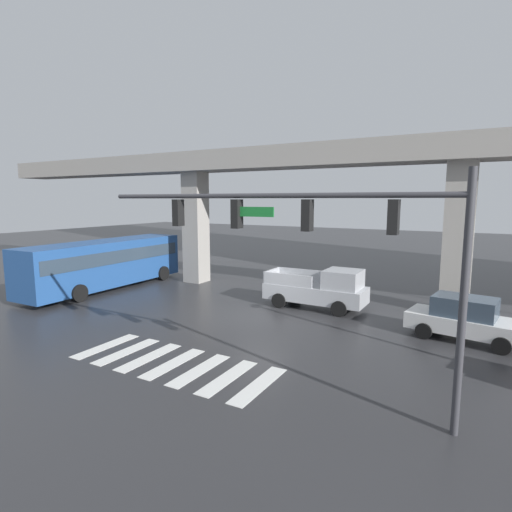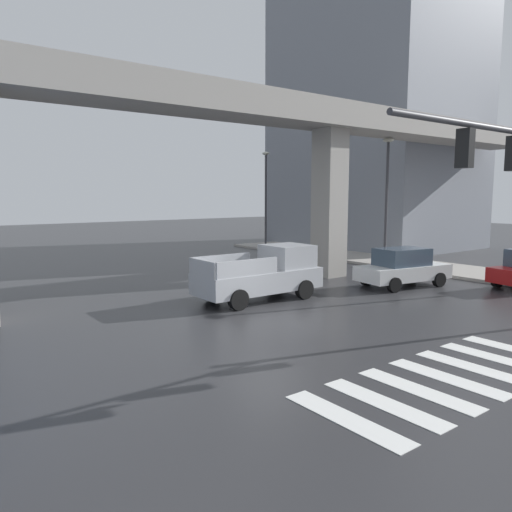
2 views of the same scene
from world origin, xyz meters
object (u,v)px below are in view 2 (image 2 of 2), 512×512
sedan_white (403,267)px  street_lamp_mid_block (387,186)px  street_lamp_far_north (266,188)px  pickup_truck (265,274)px

sedan_white → street_lamp_mid_block: 7.39m
sedan_white → street_lamp_far_north: size_ratio=0.62×
sedan_white → pickup_truck: bearing=166.4°
pickup_truck → street_lamp_mid_block: street_lamp_mid_block is taller
pickup_truck → street_lamp_far_north: 18.25m
pickup_truck → street_lamp_mid_block: size_ratio=0.71×
pickup_truck → street_lamp_far_north: bearing=51.7°
street_lamp_far_north → street_lamp_mid_block: bearing=-90.0°
street_lamp_mid_block → pickup_truck: bearing=-165.2°
sedan_white → street_lamp_mid_block: bearing=45.2°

